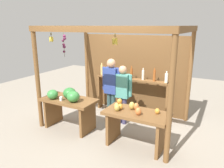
{
  "coord_description": "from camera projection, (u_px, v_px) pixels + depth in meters",
  "views": [
    {
      "loc": [
        2.24,
        -4.39,
        2.37
      ],
      "look_at": [
        0.0,
        -0.2,
        1.06
      ],
      "focal_mm": 34.32,
      "sensor_mm": 36.0,
      "label": 1
    }
  ],
  "objects": [
    {
      "name": "fruit_counter_left",
      "position": [
        68.0,
        103.0,
        4.93
      ],
      "size": [
        1.28,
        0.65,
        0.99
      ],
      "color": "brown",
      "rests_on": "ground"
    },
    {
      "name": "bottle_shelf_unit",
      "position": [
        131.0,
        85.0,
        5.75
      ],
      "size": [
        2.02,
        0.22,
        1.35
      ],
      "color": "brown",
      "rests_on": "ground"
    },
    {
      "name": "vendor_man",
      "position": [
        111.0,
        85.0,
        5.23
      ],
      "size": [
        0.48,
        0.22,
        1.6
      ],
      "rotation": [
        0.0,
        0.0,
        -0.11
      ],
      "color": "#304A4B",
      "rests_on": "ground"
    },
    {
      "name": "vendor_woman",
      "position": [
        123.0,
        90.0,
        5.14
      ],
      "size": [
        0.48,
        0.2,
        1.46
      ],
      "rotation": [
        0.0,
        0.0,
        0.06
      ],
      "color": "#3C3859",
      "rests_on": "ground"
    },
    {
      "name": "market_stall",
      "position": [
        124.0,
        66.0,
        5.41
      ],
      "size": [
        3.16,
        2.09,
        2.36
      ],
      "color": "brown",
      "rests_on": "ground"
    },
    {
      "name": "ground_plane",
      "position": [
        116.0,
        123.0,
        5.38
      ],
      "size": [
        12.0,
        12.0,
        0.0
      ],
      "primitive_type": "plane",
      "color": "gray",
      "rests_on": "ground"
    },
    {
      "name": "fruit_counter_right",
      "position": [
        135.0,
        120.0,
        4.23
      ],
      "size": [
        1.28,
        0.64,
        0.89
      ],
      "color": "brown",
      "rests_on": "ground"
    }
  ]
}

